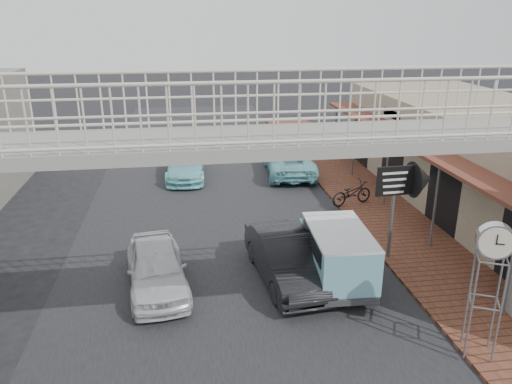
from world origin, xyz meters
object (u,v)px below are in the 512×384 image
object	(u,v)px
street_clock	(494,247)
angkot_van	(337,248)
angkot_far	(185,165)
motorcycle_near	(352,193)
dark_sedan	(286,258)
motorcycle_far	(332,145)
white_hatchback	(156,267)
angkot_curb	(289,161)
arrow_sign	(419,180)

from	to	relation	value
street_clock	angkot_van	bearing A→B (deg)	145.55
angkot_far	motorcycle_near	bearing A→B (deg)	-34.40
angkot_far	dark_sedan	bearing A→B (deg)	-72.85
dark_sedan	angkot_far	bearing A→B (deg)	98.74
motorcycle_far	street_clock	xyz separation A→B (m)	(-1.66, -17.07, 2.10)
angkot_van	white_hatchback	bearing A→B (deg)	178.06
angkot_curb	street_clock	bearing A→B (deg)	100.51
street_clock	motorcycle_near	bearing A→B (deg)	113.35
angkot_van	motorcycle_far	world-z (taller)	angkot_van
angkot_van	arrow_sign	world-z (taller)	arrow_sign
angkot_curb	angkot_van	size ratio (longest dim) A/B	1.33
white_hatchback	street_clock	world-z (taller)	street_clock
angkot_curb	street_clock	distance (m)	14.50
angkot_far	angkot_van	xyz separation A→B (m)	(4.16, -10.80, 0.47)
dark_sedan	angkot_van	world-z (taller)	angkot_van
angkot_curb	angkot_van	world-z (taller)	angkot_van
white_hatchback	angkot_far	xyz separation A→B (m)	(0.96, 10.39, -0.04)
dark_sedan	motorcycle_near	bearing A→B (deg)	48.79
angkot_curb	street_clock	xyz separation A→B (m)	(1.32, -14.29, 2.08)
motorcycle_near	arrow_sign	xyz separation A→B (m)	(0.41, -4.68, 2.03)
motorcycle_far	arrow_sign	bearing A→B (deg)	159.92
angkot_van	motorcycle_far	size ratio (longest dim) A/B	1.98
dark_sedan	arrow_sign	size ratio (longest dim) A/B	1.38
dark_sedan	motorcycle_far	bearing A→B (deg)	61.88
angkot_van	arrow_sign	bearing A→B (deg)	25.05
dark_sedan	motorcycle_far	size ratio (longest dim) A/B	2.35
angkot_far	street_clock	bearing A→B (deg)	-64.01
angkot_curb	street_clock	world-z (taller)	street_clock
motorcycle_far	arrow_sign	world-z (taller)	arrow_sign
dark_sedan	angkot_van	xyz separation A→B (m)	(1.40, -0.38, 0.40)
white_hatchback	motorcycle_near	world-z (taller)	white_hatchback
white_hatchback	dark_sedan	bearing A→B (deg)	-7.46
angkot_far	motorcycle_near	distance (m)	8.26
angkot_van	angkot_curb	bearing A→B (deg)	87.88
dark_sedan	angkot_curb	world-z (taller)	dark_sedan
white_hatchback	angkot_van	size ratio (longest dim) A/B	1.09
white_hatchback	angkot_curb	size ratio (longest dim) A/B	0.82
motorcycle_near	arrow_sign	bearing A→B (deg)	166.89
angkot_curb	motorcycle_far	distance (m)	4.08
white_hatchback	angkot_van	bearing A→B (deg)	-11.53
angkot_curb	arrow_sign	world-z (taller)	arrow_sign
angkot_van	arrow_sign	size ratio (longest dim) A/B	1.16
angkot_far	angkot_van	world-z (taller)	angkot_van
white_hatchback	angkot_curb	xyz separation A→B (m)	(5.99, 10.17, -0.01)
angkot_curb	motorcycle_far	world-z (taller)	angkot_curb
street_clock	angkot_far	bearing A→B (deg)	138.57
angkot_curb	angkot_far	size ratio (longest dim) A/B	1.11
white_hatchback	angkot_curb	world-z (taller)	white_hatchback
motorcycle_far	street_clock	distance (m)	17.28
angkot_curb	motorcycle_far	xyz separation A→B (m)	(2.98, 2.79, -0.02)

